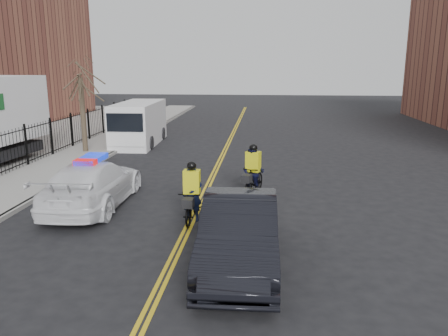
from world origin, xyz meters
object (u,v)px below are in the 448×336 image
Objects in this scene: police_cruiser at (93,184)px; cyclist_far at (253,175)px; cyclist_near at (192,200)px; dark_sedan at (239,232)px; cargo_van at (138,124)px.

cyclist_far reaches higher than police_cruiser.
cyclist_far is at bearing 58.94° from cyclist_near.
cyclist_far is at bearing -162.72° from police_cruiser.
dark_sedan is 5.93m from cyclist_far.
cyclist_far reaches higher than dark_sedan.
cargo_van is (-7.15, 16.11, 0.41)m from dark_sedan.
cyclist_far is at bearing 87.43° from dark_sedan.
cyclist_near is (3.64, -1.11, -0.14)m from police_cruiser.
cyclist_near is at bearing 161.75° from police_cruiser.
cargo_van is 3.08× the size of cyclist_far.
cyclist_far is (1.82, 2.94, 0.11)m from cyclist_near.
cargo_van is at bearing -82.46° from police_cruiser.
cyclist_far is (7.31, -10.18, -0.48)m from cargo_van.
police_cruiser is 0.90× the size of cargo_van.
cargo_van is at bearing 143.79° from cyclist_far.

